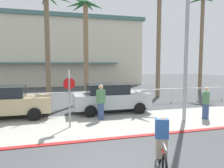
# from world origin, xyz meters

# --- Properties ---
(ground_plane) EXTENTS (80.00, 80.00, 0.00)m
(ground_plane) POSITION_xyz_m (0.00, 10.00, 0.00)
(ground_plane) COLOR #424447
(sidewalk_strip) EXTENTS (44.00, 4.00, 0.02)m
(sidewalk_strip) POSITION_xyz_m (0.00, 4.20, 0.01)
(sidewalk_strip) COLOR #9E9E93
(sidewalk_strip) RESTS_ON ground
(curb_paint) EXTENTS (44.00, 0.24, 0.03)m
(curb_paint) POSITION_xyz_m (0.00, 2.20, 0.01)
(curb_paint) COLOR maroon
(curb_paint) RESTS_ON ground
(building_backdrop) EXTENTS (25.88, 9.97, 9.27)m
(building_backdrop) POSITION_xyz_m (-2.43, 26.27, 4.65)
(building_backdrop) COLOR beige
(building_backdrop) RESTS_ON ground
(rail_fence) EXTENTS (22.71, 0.08, 1.04)m
(rail_fence) POSITION_xyz_m (-0.00, 8.50, 0.84)
(rail_fence) COLOR white
(rail_fence) RESTS_ON ground
(stop_sign_bike_lane) EXTENTS (0.52, 0.56, 2.56)m
(stop_sign_bike_lane) POSITION_xyz_m (-0.98, 4.08, 1.68)
(stop_sign_bike_lane) COLOR gray
(stop_sign_bike_lane) RESTS_ON ground
(streetlight_curb) EXTENTS (0.24, 2.54, 7.50)m
(streetlight_curb) POSITION_xyz_m (4.64, 3.50, 4.28)
(streetlight_curb) COLOR #9EA0A5
(streetlight_curb) RESTS_ON ground
(palm_tree_1) EXTENTS (3.33, 3.58, 7.95)m
(palm_tree_1) POSITION_xyz_m (-2.02, 10.63, 5.89)
(palm_tree_1) COLOR #756047
(palm_tree_1) RESTS_ON ground
(palm_tree_2) EXTENTS (2.85, 3.29, 7.52)m
(palm_tree_2) POSITION_xyz_m (0.65, 10.40, 5.44)
(palm_tree_2) COLOR #846B4C
(palm_tree_2) RESTS_ON ground
(palm_tree_3) EXTENTS (3.22, 3.26, 9.53)m
(palm_tree_3) POSITION_xyz_m (6.94, 11.02, 7.14)
(palm_tree_3) COLOR #756047
(palm_tree_3) RESTS_ON ground
(palm_tree_4) EXTENTS (2.74, 3.37, 9.57)m
(palm_tree_4) POSITION_xyz_m (12.80, 13.02, 6.70)
(palm_tree_4) COLOR #756047
(palm_tree_4) RESTS_ON ground
(car_tan_1) EXTENTS (4.40, 2.02, 1.69)m
(car_tan_1) POSITION_xyz_m (-4.10, 6.56, 0.87)
(car_tan_1) COLOR tan
(car_tan_1) RESTS_ON ground
(car_silver_2) EXTENTS (4.40, 2.02, 1.69)m
(car_silver_2) POSITION_xyz_m (1.55, 6.52, 0.87)
(car_silver_2) COLOR #B2B7BC
(car_silver_2) RESTS_ON ground
(cyclist_red_0) EXTENTS (0.72, 1.72, 1.50)m
(cyclist_red_0) POSITION_xyz_m (1.11, -0.42, 0.69)
(cyclist_red_0) COLOR black
(cyclist_red_0) RESTS_ON ground
(pedestrian_0) EXTENTS (0.47, 0.42, 1.80)m
(pedestrian_0) POSITION_xyz_m (0.64, 5.05, 0.84)
(pedestrian_0) COLOR #384C7A
(pedestrian_0) RESTS_ON ground
(pedestrian_1) EXTENTS (0.48, 0.45, 1.67)m
(pedestrian_1) POSITION_xyz_m (5.89, 3.72, 0.77)
(pedestrian_1) COLOR #384C7A
(pedestrian_1) RESTS_ON ground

